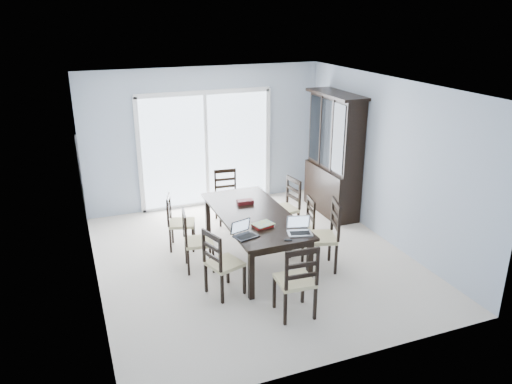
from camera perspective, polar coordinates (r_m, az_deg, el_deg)
floor at (r=7.60m, az=-0.25°, el=-7.69°), size 5.00×5.00×0.00m
ceiling at (r=6.78m, az=-0.28°, el=12.12°), size 5.00×5.00×0.00m
back_wall at (r=9.37m, az=-5.80°, el=6.19°), size 4.50×0.02×2.60m
wall_left at (r=6.66m, az=-18.64°, el=-0.69°), size 0.02×5.00×2.60m
wall_right at (r=8.13m, az=14.74°, el=3.43°), size 0.02×5.00×2.60m
balcony at (r=10.68m, az=-7.01°, el=0.36°), size 4.50×2.00×0.10m
railing at (r=11.43m, az=-8.41°, el=4.78°), size 4.50×0.06×1.10m
dining_table at (r=7.31m, az=-0.26°, el=-3.02°), size 1.00×2.20×0.75m
china_hutch at (r=9.07m, az=8.89°, el=4.09°), size 0.50×1.38×2.20m
sliding_door at (r=9.40m, az=-5.71°, el=4.90°), size 2.52×0.05×2.18m
chair_left_near at (r=6.47m, az=-4.28°, el=-7.39°), size 0.52×0.51×1.07m
chair_left_mid at (r=7.15m, az=-7.30°, el=-4.82°), size 0.45×0.44×1.04m
chair_left_far at (r=7.83m, az=-9.15°, el=-2.72°), size 0.49×0.48×1.02m
chair_right_near at (r=7.17m, az=8.13°, el=-4.10°), size 0.57×0.56×1.19m
chair_right_mid at (r=7.64m, az=5.54°, el=-3.18°), size 0.46×0.45×1.01m
chair_right_far at (r=8.22m, az=3.65°, el=-1.00°), size 0.48×0.47×1.11m
chair_end_near at (r=6.01m, az=4.84°, el=-9.36°), size 0.45×0.47×1.13m
chair_end_far at (r=8.77m, az=-3.39°, el=0.22°), size 0.43×0.44×1.06m
laptop_dark at (r=6.53m, az=-1.15°, el=-4.75°), size 0.35×0.29×0.21m
laptop_silver at (r=6.64m, az=5.04°, el=-4.36°), size 0.36×0.30×0.22m
book_stack at (r=6.84m, az=0.77°, el=-3.80°), size 0.32×0.27×0.04m
cell_phone at (r=6.47m, az=3.70°, el=-5.49°), size 0.11×0.08×0.01m
game_box at (r=7.62m, az=-1.25°, el=-1.14°), size 0.26×0.14×0.06m
hot_tub at (r=10.28m, az=-11.84°, el=2.11°), size 1.95×1.81×0.86m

